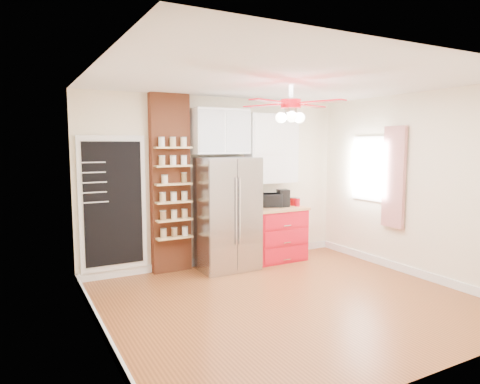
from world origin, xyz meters
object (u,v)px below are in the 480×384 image
ceiling_fan (291,104)px  toaster_oven (269,200)px  red_cabinet (276,233)px  pantry_jar_oats (165,180)px  canister_left (297,202)px  fridge (226,214)px  coffee_maker (283,198)px

ceiling_fan → toaster_oven: ceiling_fan is taller
red_cabinet → ceiling_fan: ceiling_fan is taller
pantry_jar_oats → red_cabinet: bearing=-3.2°
red_cabinet → canister_left: 0.64m
ceiling_fan → toaster_oven: size_ratio=3.43×
toaster_oven → fridge: bearing=-153.8°
fridge → toaster_oven: size_ratio=4.29×
red_cabinet → toaster_oven: bearing=139.3°
ceiling_fan → pantry_jar_oats: ceiling_fan is taller
fridge → coffee_maker: (1.10, 0.06, 0.17)m
coffee_maker → canister_left: (0.24, -0.08, -0.08)m
red_cabinet → coffee_maker: (0.13, 0.01, 0.59)m
coffee_maker → canister_left: coffee_maker is taller
toaster_oven → canister_left: 0.50m
canister_left → pantry_jar_oats: pantry_jar_oats is taller
toaster_oven → pantry_jar_oats: pantry_jar_oats is taller
red_cabinet → ceiling_fan: bearing=-118.7°
coffee_maker → ceiling_fan: bearing=-109.7°
fridge → red_cabinet: fridge is taller
ceiling_fan → pantry_jar_oats: 2.27m
toaster_oven → pantry_jar_oats: size_ratio=3.49×
coffee_maker → fridge: bearing=-164.9°
toaster_oven → coffee_maker: 0.25m
canister_left → red_cabinet: bearing=168.3°
ceiling_fan → fridge: bearing=91.8°
toaster_oven → pantry_jar_oats: 1.85m
coffee_maker → red_cabinet: bearing=-165.5°
red_cabinet → ceiling_fan: size_ratio=0.67×
toaster_oven → coffee_maker: bearing=-2.0°
toaster_oven → red_cabinet: bearing=-23.4°
coffee_maker → canister_left: bearing=-6.7°
ceiling_fan → toaster_oven: 2.40m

